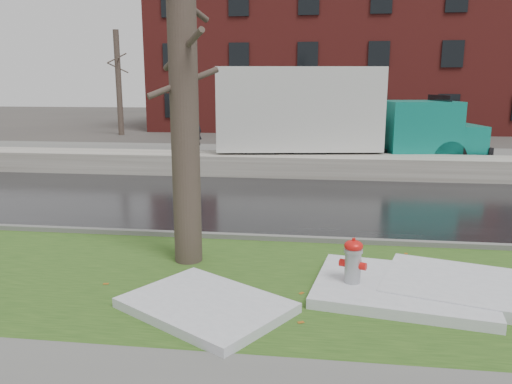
# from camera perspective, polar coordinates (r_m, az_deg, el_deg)

# --- Properties ---
(ground) EXTENTS (120.00, 120.00, 0.00)m
(ground) POSITION_cam_1_polar(r_m,az_deg,el_deg) (9.40, 2.18, -7.61)
(ground) COLOR #47423D
(ground) RESTS_ON ground
(verge) EXTENTS (60.00, 4.50, 0.04)m
(verge) POSITION_cam_1_polar(r_m,az_deg,el_deg) (8.23, 1.36, -10.40)
(verge) COLOR #244517
(verge) RESTS_ON ground
(road) EXTENTS (60.00, 7.00, 0.03)m
(road) POSITION_cam_1_polar(r_m,az_deg,el_deg) (13.71, 3.93, -1.20)
(road) COLOR black
(road) RESTS_ON ground
(parking_lot) EXTENTS (60.00, 9.00, 0.03)m
(parking_lot) POSITION_cam_1_polar(r_m,az_deg,el_deg) (22.05, 5.33, 3.89)
(parking_lot) COLOR slate
(parking_lot) RESTS_ON ground
(curb) EXTENTS (60.00, 0.15, 0.14)m
(curb) POSITION_cam_1_polar(r_m,az_deg,el_deg) (10.32, 2.70, -5.37)
(curb) COLOR slate
(curb) RESTS_ON ground
(snowbank) EXTENTS (60.00, 1.60, 0.75)m
(snowbank) POSITION_cam_1_polar(r_m,az_deg,el_deg) (17.75, 4.81, 3.05)
(snowbank) COLOR beige
(snowbank) RESTS_ON ground
(brick_building) EXTENTS (26.00, 12.00, 10.00)m
(brick_building) POSITION_cam_1_polar(r_m,az_deg,el_deg) (38.87, 9.55, 14.72)
(brick_building) COLOR maroon
(brick_building) RESTS_ON ground
(bg_tree_left) EXTENTS (1.40, 1.62, 6.50)m
(bg_tree_left) POSITION_cam_1_polar(r_m,az_deg,el_deg) (33.36, -15.43, 12.03)
(bg_tree_left) COLOR brown
(bg_tree_left) RESTS_ON ground
(bg_tree_center) EXTENTS (1.40, 1.62, 6.50)m
(bg_tree_center) POSITION_cam_1_polar(r_m,az_deg,el_deg) (35.47, -3.67, 12.42)
(bg_tree_center) COLOR brown
(bg_tree_center) RESTS_ON ground
(fire_hydrant) EXTENTS (0.43, 0.41, 0.87)m
(fire_hydrant) POSITION_cam_1_polar(r_m,az_deg,el_deg) (7.85, 11.02, -8.01)
(fire_hydrant) COLOR #9C9FA3
(fire_hydrant) RESTS_ON verge
(tree) EXTENTS (1.11, 1.28, 6.17)m
(tree) POSITION_cam_1_polar(r_m,az_deg,el_deg) (8.73, -8.27, 11.83)
(tree) COLOR brown
(tree) RESTS_ON verge
(box_truck) EXTENTS (11.51, 4.01, 3.80)m
(box_truck) POSITION_cam_1_polar(r_m,az_deg,el_deg) (19.09, 8.37, 8.54)
(box_truck) COLOR black
(box_truck) RESTS_ON ground
(worker) EXTENTS (0.64, 0.49, 1.57)m
(worker) POSITION_cam_1_polar(r_m,az_deg,el_deg) (18.14, -7.16, 6.89)
(worker) COLOR black
(worker) RESTS_ON snowbank
(snow_patch_near) EXTENTS (2.90, 2.41, 0.16)m
(snow_patch_near) POSITION_cam_1_polar(r_m,az_deg,el_deg) (8.13, 16.37, -10.48)
(snow_patch_near) COLOR silver
(snow_patch_near) RESTS_ON verge
(snow_patch_far) EXTENTS (2.71, 2.53, 0.14)m
(snow_patch_far) POSITION_cam_1_polar(r_m,az_deg,el_deg) (7.31, -5.74, -12.75)
(snow_patch_far) COLOR silver
(snow_patch_far) RESTS_ON verge
(snow_patch_side) EXTENTS (3.20, 2.53, 0.18)m
(snow_patch_side) POSITION_cam_1_polar(r_m,az_deg,el_deg) (8.46, 24.24, -10.10)
(snow_patch_side) COLOR silver
(snow_patch_side) RESTS_ON verge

